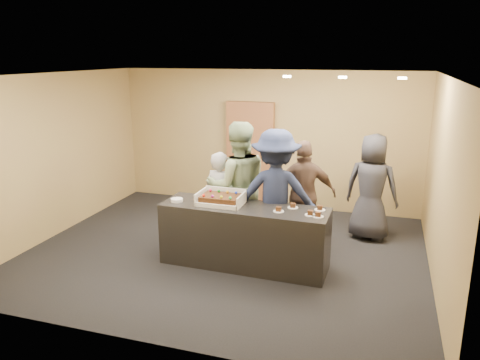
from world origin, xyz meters
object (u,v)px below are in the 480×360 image
Objects in this scene: sheet_cake at (221,198)px; plate_stack at (177,200)px; storage_cabinet at (250,154)px; person_server_grey at (220,199)px; serving_counter at (244,236)px; person_dark_suit at (372,187)px; person_navy_man at (275,195)px; cake_box at (221,201)px; person_brown_extra at (304,195)px; person_sage_man at (238,186)px.

sheet_cake is 3.14× the size of plate_stack.
person_server_grey is (0.13, -2.13, -0.28)m from storage_cabinet.
serving_counter is 1.36× the size of person_dark_suit.
cake_box is at bearing 18.77° from person_navy_man.
serving_counter is at bearing -75.32° from storage_cabinet.
sheet_cake is 0.36× the size of person_server_grey.
person_dark_suit is at bearing 32.32° from plate_stack.
storage_cabinet is at bearing 97.65° from cake_box.
person_server_grey is at bearing 110.39° from sheet_cake.
person_server_grey is at bearing 34.76° from person_dark_suit.
cake_box is 0.68m from person_server_grey.
serving_counter is 0.61m from cake_box.
serving_counter is 13.73× the size of plate_stack.
plate_stack is at bearing -95.79° from storage_cabinet.
sheet_cake is 0.28× the size of person_navy_man.
storage_cabinet is 1.07× the size of person_navy_man.
plate_stack is 0.10× the size of person_brown_extra.
storage_cabinet is 11.95× the size of plate_stack.
person_brown_extra is 0.97× the size of person_dark_suit.
person_sage_man is (0.30, -0.02, 0.24)m from person_server_grey.
person_brown_extra is (1.04, 0.93, -0.09)m from cake_box.
person_navy_man is 1.78m from person_dark_suit.
plate_stack is at bearing 79.21° from person_server_grey.
storage_cabinet is at bearing 106.14° from serving_counter.
serving_counter is 2.92m from storage_cabinet.
person_server_grey is at bearing -23.89° from person_navy_man.
storage_cabinet reaches higher than plate_stack.
cake_box is 0.59m from person_sage_man.
serving_counter is 1.57× the size of person_server_grey.
serving_counter is 4.37× the size of sheet_cake.
person_sage_man reaches higher than person_navy_man.
plate_stack is 0.10× the size of person_dark_suit.
cake_box is 2.59m from person_dark_suit.
plate_stack is 1.45m from person_navy_man.
sheet_cake is 0.61m from person_sage_man.
storage_cabinet is 1.22× the size of person_brown_extra.
person_brown_extra is at bearing -136.80° from person_navy_man.
person_navy_man is at bearing 54.18° from serving_counter.
serving_counter is 1.23× the size of person_navy_man.
serving_counter is 3.72× the size of cake_box.
cake_box is (0.37, -2.74, -0.10)m from storage_cabinet.
cake_box is at bearing 49.44° from person_dark_suit.
plate_stack is 0.09× the size of person_sage_man.
person_navy_man is at bearing 31.40° from cake_box.
person_server_grey is at bearing 59.61° from plate_stack.
serving_counter is 0.92m from person_server_grey.
person_navy_man is 1.10× the size of person_dark_suit.
serving_counter is at bearing 91.22° from person_sage_man.
person_dark_suit is at bearing -151.32° from person_navy_man.
sheet_cake is (0.37, -2.76, -0.05)m from storage_cabinet.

